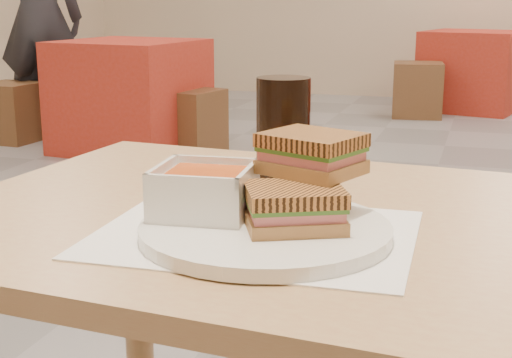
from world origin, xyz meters
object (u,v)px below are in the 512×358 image
(soup_bowl, at_px, (204,193))
(patron_a, at_px, (39,16))
(cola_glass, at_px, (283,135))
(bg_chair_0l, at_px, (11,112))
(plate, at_px, (265,231))
(panini_lower, at_px, (294,208))
(bg_table_0, at_px, (131,96))
(bg_chair_0r, at_px, (190,121))
(main_table, at_px, (380,307))
(bg_table_2, at_px, (472,71))
(bg_chair_2l, at_px, (417,90))

(soup_bowl, distance_m, patron_a, 4.91)
(soup_bowl, bearing_deg, patron_a, 125.37)
(cola_glass, height_order, bg_chair_0l, cola_glass)
(plate, height_order, soup_bowl, soup_bowl)
(bg_chair_0l, distance_m, patron_a, 0.73)
(cola_glass, bearing_deg, panini_lower, -71.48)
(bg_table_0, height_order, bg_chair_0r, bg_table_0)
(cola_glass, bearing_deg, main_table, -35.63)
(bg_chair_0r, xyz_separation_m, patron_a, (-1.28, 0.26, 0.67))
(main_table, relative_size, cola_glass, 7.50)
(bg_table_2, bearing_deg, bg_chair_0l, -140.46)
(cola_glass, bearing_deg, bg_table_2, 88.82)
(soup_bowl, relative_size, bg_chair_0r, 0.28)
(bg_table_2, bearing_deg, plate, -90.79)
(plate, height_order, bg_chair_0r, plate)
(main_table, xyz_separation_m, cola_glass, (-0.17, 0.12, 0.20))
(bg_table_0, bearing_deg, soup_bowl, -61.93)
(main_table, bearing_deg, bg_table_2, 90.36)
(bg_table_0, bearing_deg, panini_lower, -60.65)
(main_table, height_order, bg_table_2, main_table)
(patron_a, bearing_deg, panini_lower, -53.65)
(bg_table_0, xyz_separation_m, bg_chair_0l, (-0.97, 0.03, -0.16))
(bg_table_2, relative_size, patron_a, 0.56)
(plate, bearing_deg, bg_table_0, 118.95)
(bg_chair_0r, relative_size, patron_a, 0.26)
(bg_chair_0r, bearing_deg, patron_a, 168.70)
(soup_bowl, distance_m, bg_chair_0r, 4.11)
(main_table, bearing_deg, panini_lower, -130.80)
(plate, xyz_separation_m, soup_bowl, (-0.08, 0.02, 0.03))
(panini_lower, bearing_deg, main_table, 49.20)
(soup_bowl, xyz_separation_m, bg_table_2, (0.17, 6.31, -0.44))
(cola_glass, height_order, bg_chair_0r, cola_glass)
(cola_glass, relative_size, bg_chair_2l, 0.36)
(bg_table_2, bearing_deg, soup_bowl, -91.55)
(soup_bowl, bearing_deg, bg_chair_0r, 112.67)
(main_table, relative_size, patron_a, 0.71)
(bg_chair_0l, bearing_deg, panini_lower, -50.75)
(panini_lower, bearing_deg, bg_chair_0l, 129.25)
(cola_glass, height_order, bg_chair_2l, cola_glass)
(cola_glass, bearing_deg, soup_bowl, -102.57)
(soup_bowl, height_order, bg_chair_0r, soup_bowl)
(panini_lower, bearing_deg, soup_bowl, 169.61)
(main_table, distance_m, patron_a, 4.98)
(plate, distance_m, bg_table_2, 6.35)
(panini_lower, distance_m, cola_glass, 0.24)
(cola_glass, relative_size, bg_table_0, 0.18)
(bg_table_0, bearing_deg, bg_table_2, 50.45)
(main_table, relative_size, bg_chair_2l, 2.68)
(bg_chair_2l, bearing_deg, bg_table_2, 51.90)
(main_table, bearing_deg, bg_chair_0l, 130.87)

